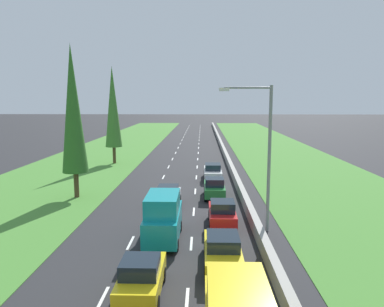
{
  "coord_description": "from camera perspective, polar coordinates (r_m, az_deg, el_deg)",
  "views": [
    {
      "loc": [
        2.34,
        1.12,
        8.13
      ],
      "look_at": [
        0.9,
        53.14,
        0.47
      ],
      "focal_mm": 34.16,
      "sensor_mm": 36.0,
      "label": 1
    }
  ],
  "objects": [
    {
      "name": "green_hatchback_right_lane",
      "position": [
        30.75,
        3.51,
        -5.37
      ],
      "size": [
        1.74,
        3.9,
        1.72
      ],
      "color": "#237A33",
      "rests_on": "ground"
    },
    {
      "name": "teal_van_centre_lane",
      "position": [
        21.52,
        -4.52,
        -9.89
      ],
      "size": [
        1.96,
        4.9,
        2.82
      ],
      "color": "teal",
      "rests_on": "ground"
    },
    {
      "name": "grass_verge_left",
      "position": [
        61.3,
        -12.58,
        0.56
      ],
      "size": [
        14.0,
        140.0,
        0.04
      ],
      "primitive_type": "cube",
      "color": "#478433",
      "rests_on": "ground"
    },
    {
      "name": "poplar_tree_third",
      "position": [
        47.48,
        -12.26,
        7.1
      ],
      "size": [
        2.11,
        2.11,
        12.37
      ],
      "color": "#4C3823",
      "rests_on": "ground"
    },
    {
      "name": "median_barrier",
      "position": [
        59.48,
        4.81,
        0.9
      ],
      "size": [
        0.44,
        120.0,
        0.85
      ],
      "primitive_type": "cube",
      "color": "#9E9B93",
      "rests_on": "ground"
    },
    {
      "name": "silver_hatchback_centre_lane",
      "position": [
        28.12,
        -3.69,
        -6.68
      ],
      "size": [
        1.74,
        3.9,
        1.72
      ],
      "color": "silver",
      "rests_on": "ground"
    },
    {
      "name": "yellow_sedan_right_lane",
      "position": [
        18.6,
        4.79,
        -14.83
      ],
      "size": [
        1.82,
        4.5,
        1.64
      ],
      "color": "yellow",
      "rests_on": "ground"
    },
    {
      "name": "lane_markings",
      "position": [
        59.48,
        -0.68,
        0.52
      ],
      "size": [
        3.64,
        116.0,
        0.01
      ],
      "color": "white",
      "rests_on": "ground"
    },
    {
      "name": "ground_plane",
      "position": [
        59.48,
        -0.68,
        0.51
      ],
      "size": [
        300.0,
        300.0,
        0.0
      ],
      "primitive_type": "plane",
      "color": "#28282B",
      "rests_on": "ground"
    },
    {
      "name": "street_light_mast",
      "position": [
        22.58,
        11.14,
        0.83
      ],
      "size": [
        3.2,
        0.28,
        9.0
      ],
      "color": "gray",
      "rests_on": "ground"
    },
    {
      "name": "poplar_tree_second",
      "position": [
        31.38,
        -18.11,
        6.58
      ],
      "size": [
        2.12,
        2.12,
        12.65
      ],
      "color": "#4C3823",
      "rests_on": "ground"
    },
    {
      "name": "white_sedan_right_lane",
      "position": [
        37.71,
        3.26,
        -2.84
      ],
      "size": [
        1.82,
        4.5,
        1.64
      ],
      "color": "white",
      "rests_on": "ground"
    },
    {
      "name": "red_hatchback_right_lane",
      "position": [
        24.08,
        4.73,
        -9.29
      ],
      "size": [
        1.74,
        3.9,
        1.72
      ],
      "color": "red",
      "rests_on": "ground"
    },
    {
      "name": "yellow_hatchback_centre_lane",
      "position": [
        16.16,
        -7.91,
        -18.54
      ],
      "size": [
        1.74,
        3.9,
        1.72
      ],
      "color": "yellow",
      "rests_on": "ground"
    },
    {
      "name": "grass_verge_right",
      "position": [
        60.64,
        13.0,
        0.47
      ],
      "size": [
        14.0,
        140.0,
        0.04
      ],
      "primitive_type": "cube",
      "color": "#478433",
      "rests_on": "ground"
    }
  ]
}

